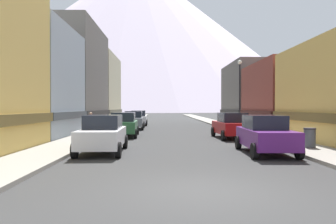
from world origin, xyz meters
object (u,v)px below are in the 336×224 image
object	(u,v)px
car_right_1	(231,125)
pedestrian_0	(91,124)
car_left_0	(103,134)
trash_bin_right	(310,138)
car_left_1	(124,124)
streetlamp_right	(240,85)
car_left_2	(134,120)
car_left_3	(139,118)
car_right_0	(265,134)

from	to	relation	value
car_right_1	pedestrian_0	distance (m)	10.19
car_left_0	trash_bin_right	distance (m)	10.17
car_left_1	pedestrian_0	bearing A→B (deg)	177.19
car_left_1	pedestrian_0	size ratio (longest dim) A/B	2.69
streetlamp_right	trash_bin_right	bearing A→B (deg)	-84.48
car_left_2	trash_bin_right	world-z (taller)	car_left_2
car_left_3	pedestrian_0	size ratio (longest dim) A/B	2.69
car_left_0	car_right_0	xyz separation A→B (m)	(7.60, -0.49, 0.00)
car_left_3	car_right_1	bearing A→B (deg)	-65.03
car_right_0	pedestrian_0	bearing A→B (deg)	138.26
trash_bin_right	car_left_1	bearing A→B (deg)	142.21
car_left_3	car_right_0	world-z (taller)	same
car_left_0	car_left_1	world-z (taller)	same
car_right_1	car_right_0	bearing A→B (deg)	-90.00
car_left_0	car_right_0	bearing A→B (deg)	-3.67
car_right_1	trash_bin_right	bearing A→B (deg)	-68.03
car_left_2	pedestrian_0	bearing A→B (deg)	-106.95
car_left_3	pedestrian_0	bearing A→B (deg)	-99.50
car_left_3	streetlamp_right	world-z (taller)	streetlamp_right
trash_bin_right	pedestrian_0	world-z (taller)	pedestrian_0
car_left_0	car_left_1	distance (m)	8.36
car_left_0	car_left_3	xyz separation A→B (m)	(0.00, 23.13, 0.00)
pedestrian_0	streetlamp_right	xyz separation A→B (m)	(11.60, 2.35, 3.07)
car_left_1	car_left_2	world-z (taller)	same
pedestrian_0	car_left_1	bearing A→B (deg)	-2.81
car_right_0	pedestrian_0	world-z (taller)	pedestrian_0
car_right_1	car_left_3	bearing A→B (deg)	114.97
streetlamp_right	car_right_0	bearing A→B (deg)	-97.79
car_left_1	trash_bin_right	size ratio (longest dim) A/B	4.55
car_left_0	car_left_3	size ratio (longest dim) A/B	1.00
car_left_0	pedestrian_0	size ratio (longest dim) A/B	2.68
car_left_3	car_left_1	bearing A→B (deg)	-90.00
car_right_0	trash_bin_right	xyz separation A→B (m)	(2.55, 0.98, -0.26)
car_left_3	car_right_1	distance (m)	18.00
car_left_2	car_right_0	world-z (taller)	same
car_left_3	car_left_2	bearing A→B (deg)	-90.03
car_right_0	pedestrian_0	size ratio (longest dim) A/B	2.69
car_left_3	pedestrian_0	world-z (taller)	pedestrian_0
car_left_3	trash_bin_right	distance (m)	24.81
car_right_1	pedestrian_0	size ratio (longest dim) A/B	2.70
car_left_0	pedestrian_0	distance (m)	8.83
trash_bin_right	car_left_2	bearing A→B (deg)	122.36
car_right_1	car_left_0	bearing A→B (deg)	-138.17
car_left_1	car_right_1	xyz separation A→B (m)	(7.60, -1.55, 0.00)
car_right_1	trash_bin_right	size ratio (longest dim) A/B	4.56
car_left_0	car_right_1	size ratio (longest dim) A/B	0.99
car_left_0	streetlamp_right	xyz separation A→B (m)	(9.15, 10.83, 3.09)
car_right_0	trash_bin_right	world-z (taller)	car_right_0
car_left_1	car_left_2	xyz separation A→B (m)	(-0.00, 8.15, 0.00)
pedestrian_0	car_left_3	bearing A→B (deg)	80.50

